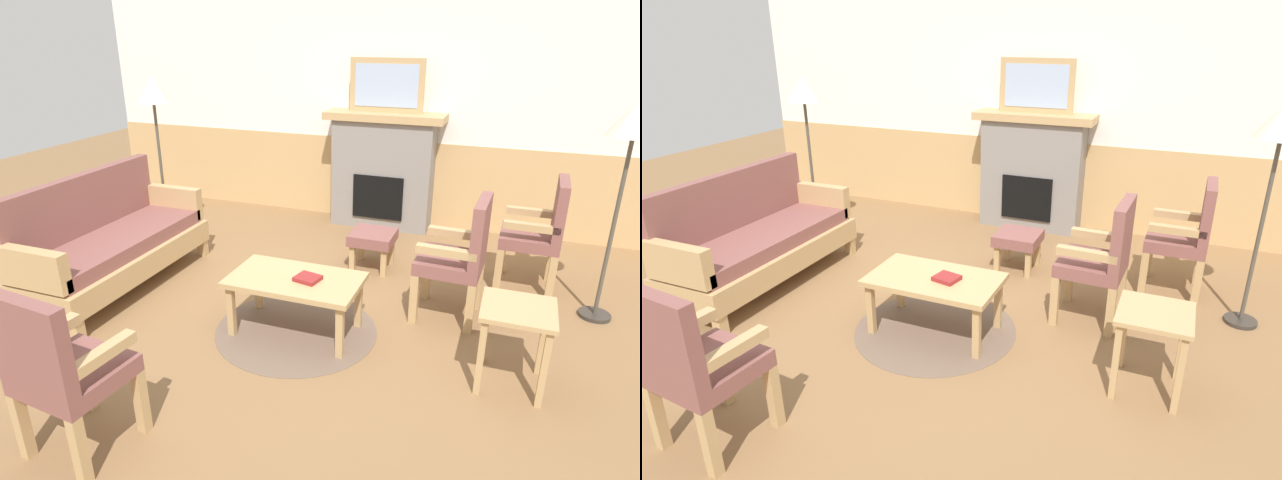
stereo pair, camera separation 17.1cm
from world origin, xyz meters
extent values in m
plane|color=olive|center=(0.00, 0.00, 0.00)|extent=(14.00, 14.00, 0.00)
cube|color=white|center=(0.00, 2.60, 1.35)|extent=(7.20, 0.12, 2.70)
cube|color=tan|center=(0.00, 2.53, 0.47)|extent=(7.20, 0.02, 0.95)
cube|color=gray|center=(0.00, 2.35, 0.60)|extent=(1.10, 0.36, 1.20)
cube|color=black|center=(0.00, 2.16, 0.38)|extent=(0.56, 0.02, 0.48)
cube|color=tan|center=(0.00, 2.35, 1.24)|extent=(1.30, 0.44, 0.08)
cube|color=tan|center=(0.00, 2.35, 1.56)|extent=(0.80, 0.03, 0.56)
cube|color=#9EB2D1|center=(0.00, 2.33, 1.56)|extent=(0.68, 0.01, 0.44)
cube|color=tan|center=(-1.44, -0.84, 0.08)|extent=(0.08, 0.08, 0.16)
cube|color=tan|center=(-1.44, 0.84, 0.08)|extent=(0.08, 0.08, 0.16)
cube|color=tan|center=(-2.04, -0.84, 0.08)|extent=(0.08, 0.08, 0.16)
cube|color=tan|center=(-2.04, 0.84, 0.08)|extent=(0.08, 0.08, 0.16)
cube|color=tan|center=(-1.74, 0.00, 0.26)|extent=(0.70, 1.80, 0.20)
cube|color=brown|center=(-1.74, 0.00, 0.42)|extent=(0.60, 1.70, 0.12)
cube|color=brown|center=(-2.04, 0.00, 0.73)|extent=(0.10, 1.70, 0.50)
cube|color=tan|center=(-1.74, -0.85, 0.53)|extent=(0.60, 0.10, 0.30)
cube|color=tan|center=(-1.74, 0.85, 0.53)|extent=(0.60, 0.10, 0.30)
cube|color=tan|center=(-0.43, -0.37, 0.20)|extent=(0.05, 0.05, 0.40)
cube|color=tan|center=(0.41, -0.37, 0.20)|extent=(0.05, 0.05, 0.40)
cube|color=tan|center=(-0.43, 0.07, 0.20)|extent=(0.05, 0.05, 0.40)
cube|color=tan|center=(0.41, 0.07, 0.20)|extent=(0.05, 0.05, 0.40)
cube|color=tan|center=(-0.01, -0.15, 0.42)|extent=(0.96, 0.56, 0.04)
cylinder|color=brown|center=(-0.01, -0.15, 0.00)|extent=(1.22, 1.22, 0.01)
cube|color=maroon|center=(0.10, -0.15, 0.46)|extent=(0.20, 0.18, 0.03)
cube|color=tan|center=(0.07, 1.01, 0.13)|extent=(0.05, 0.05, 0.26)
cube|color=tan|center=(0.37, 1.01, 0.13)|extent=(0.05, 0.05, 0.26)
cube|color=tan|center=(0.07, 1.31, 0.13)|extent=(0.05, 0.05, 0.26)
cube|color=tan|center=(0.37, 1.31, 0.13)|extent=(0.05, 0.05, 0.26)
cube|color=brown|center=(0.22, 1.16, 0.31)|extent=(0.40, 0.40, 0.10)
cube|color=tan|center=(1.36, 1.05, 0.20)|extent=(0.06, 0.06, 0.40)
cube|color=tan|center=(1.37, 1.47, 0.20)|extent=(0.06, 0.06, 0.40)
cube|color=tan|center=(1.78, 1.04, 0.20)|extent=(0.06, 0.06, 0.40)
cube|color=tan|center=(1.79, 1.46, 0.20)|extent=(0.06, 0.06, 0.40)
cube|color=brown|center=(1.58, 1.26, 0.45)|extent=(0.49, 0.49, 0.10)
cube|color=brown|center=(1.78, 1.25, 0.74)|extent=(0.09, 0.48, 0.48)
cube|color=tan|center=(1.57, 1.05, 0.62)|extent=(0.44, 0.08, 0.06)
cube|color=tan|center=(1.58, 1.46, 0.62)|extent=(0.44, 0.08, 0.06)
cube|color=tan|center=(0.79, 0.29, 0.20)|extent=(0.06, 0.06, 0.40)
cube|color=tan|center=(0.81, 0.71, 0.20)|extent=(0.06, 0.06, 0.40)
cube|color=tan|center=(1.21, 0.27, 0.20)|extent=(0.06, 0.06, 0.40)
cube|color=tan|center=(1.23, 0.69, 0.20)|extent=(0.06, 0.06, 0.40)
cube|color=brown|center=(1.01, 0.49, 0.45)|extent=(0.50, 0.50, 0.10)
cube|color=brown|center=(1.21, 0.48, 0.74)|extent=(0.10, 0.48, 0.48)
cube|color=tan|center=(1.00, 0.29, 0.62)|extent=(0.44, 0.09, 0.06)
cube|color=tan|center=(1.02, 0.70, 0.62)|extent=(0.44, 0.09, 0.06)
cube|color=tan|center=(-0.81, -1.40, 0.20)|extent=(0.07, 0.07, 0.40)
cube|color=tan|center=(-0.39, -1.44, 0.20)|extent=(0.07, 0.07, 0.40)
cube|color=tan|center=(-0.85, -1.82, 0.20)|extent=(0.07, 0.07, 0.40)
cube|color=tan|center=(-0.43, -1.86, 0.20)|extent=(0.07, 0.07, 0.40)
cube|color=brown|center=(-0.62, -1.63, 0.45)|extent=(0.52, 0.52, 0.10)
cube|color=brown|center=(-0.64, -1.83, 0.74)|extent=(0.49, 0.12, 0.48)
cube|color=tan|center=(-0.82, -1.61, 0.62)|extent=(0.11, 0.44, 0.06)
cube|color=tan|center=(-0.41, -1.65, 0.62)|extent=(0.11, 0.44, 0.06)
cube|color=tan|center=(1.34, -0.08, 0.26)|extent=(0.04, 0.04, 0.52)
cube|color=tan|center=(1.70, -0.08, 0.26)|extent=(0.04, 0.04, 0.52)
cube|color=tan|center=(1.34, -0.44, 0.26)|extent=(0.04, 0.04, 0.52)
cube|color=tan|center=(1.70, -0.44, 0.26)|extent=(0.04, 0.04, 0.52)
cube|color=tan|center=(1.52, -0.26, 0.54)|extent=(0.44, 0.44, 0.03)
cylinder|color=#332D28|center=(-2.09, 1.18, 0.01)|extent=(0.24, 0.24, 0.03)
cylinder|color=#4C473D|center=(-2.09, 1.18, 0.73)|extent=(0.03, 0.03, 1.40)
cone|color=beige|center=(-2.09, 1.18, 1.55)|extent=(0.36, 0.36, 0.25)
cylinder|color=#332D28|center=(2.12, 0.87, 0.01)|extent=(0.24, 0.24, 0.03)
cylinder|color=#4C473D|center=(2.12, 0.87, 0.73)|extent=(0.03, 0.03, 1.40)
camera|label=1|loc=(1.39, -3.36, 2.13)|focal=29.97mm
camera|label=2|loc=(1.55, -3.29, 2.13)|focal=29.97mm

